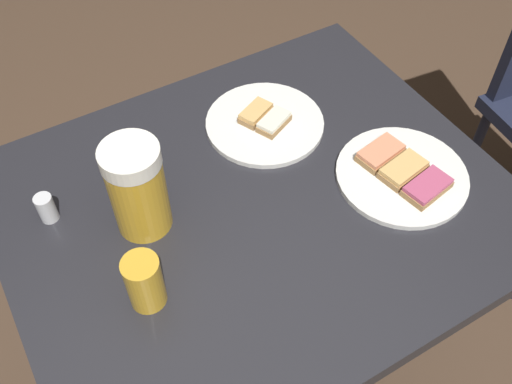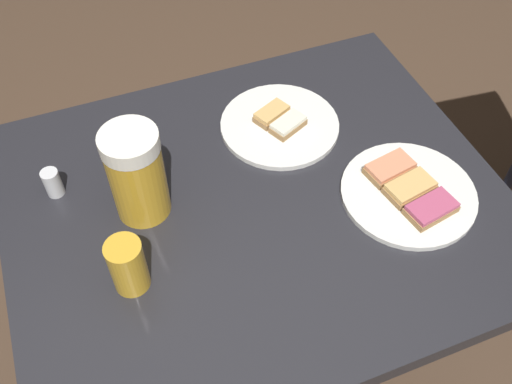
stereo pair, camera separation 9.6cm
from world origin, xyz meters
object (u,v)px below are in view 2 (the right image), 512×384
object	(u,v)px
beer_glass_small	(128,266)
salt_shaker	(53,183)
plate_far	(280,124)
beer_mug	(137,172)
plate_near	(409,192)

from	to	relation	value
beer_glass_small	salt_shaker	bearing A→B (deg)	109.81
plate_far	beer_glass_small	bearing A→B (deg)	-145.87
salt_shaker	beer_mug	bearing A→B (deg)	-31.73
plate_far	beer_glass_small	size ratio (longest dim) A/B	2.33
beer_mug	plate_near	bearing A→B (deg)	-18.57
beer_mug	salt_shaker	bearing A→B (deg)	148.27
plate_far	beer_mug	xyz separation A→B (m)	(-0.28, -0.09, 0.08)
plate_near	beer_glass_small	world-z (taller)	beer_glass_small
beer_mug	beer_glass_small	xyz separation A→B (m)	(-0.05, -0.14, -0.04)
plate_near	beer_mug	size ratio (longest dim) A/B	1.35
plate_near	beer_glass_small	xyz separation A→B (m)	(-0.47, 0.00, 0.04)
beer_mug	beer_glass_small	size ratio (longest dim) A/B	1.77
beer_mug	beer_glass_small	world-z (taller)	beer_mug
plate_near	salt_shaker	world-z (taller)	salt_shaker
plate_far	salt_shaker	xyz separation A→B (m)	(-0.41, -0.01, 0.02)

